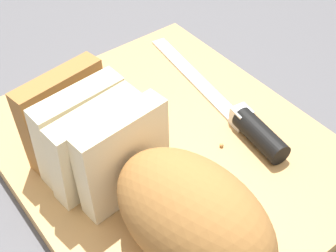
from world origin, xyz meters
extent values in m
plane|color=#4C4C51|center=(0.00, 0.00, 0.00)|extent=(3.00, 3.00, 0.00)
cube|color=tan|center=(0.00, 0.00, 0.01)|extent=(0.39, 0.33, 0.02)
ellipsoid|color=#996633|center=(-0.11, 0.06, 0.07)|extent=(0.17, 0.11, 0.10)
cube|color=beige|center=(-0.02, 0.07, 0.07)|extent=(0.03, 0.09, 0.10)
cube|color=beige|center=(0.01, 0.08, 0.07)|extent=(0.04, 0.10, 0.10)
cube|color=beige|center=(0.03, 0.08, 0.07)|extent=(0.04, 0.09, 0.10)
cube|color=#996633|center=(0.06, 0.08, 0.07)|extent=(0.04, 0.10, 0.10)
cube|color=silver|center=(0.07, -0.10, 0.02)|extent=(0.19, 0.05, 0.00)
cylinder|color=black|center=(-0.06, -0.08, 0.03)|extent=(0.07, 0.04, 0.02)
cube|color=silver|center=(-0.03, -0.08, 0.03)|extent=(0.02, 0.02, 0.02)
sphere|color=tan|center=(0.01, 0.00, 0.02)|extent=(0.01, 0.01, 0.01)
sphere|color=tan|center=(-0.04, 0.04, 0.02)|extent=(0.00, 0.00, 0.00)
sphere|color=tan|center=(-0.04, -0.04, 0.02)|extent=(0.00, 0.00, 0.00)
sphere|color=tan|center=(-0.04, 0.03, 0.02)|extent=(0.00, 0.00, 0.00)
camera|label=1|loc=(-0.27, 0.22, 0.39)|focal=49.92mm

